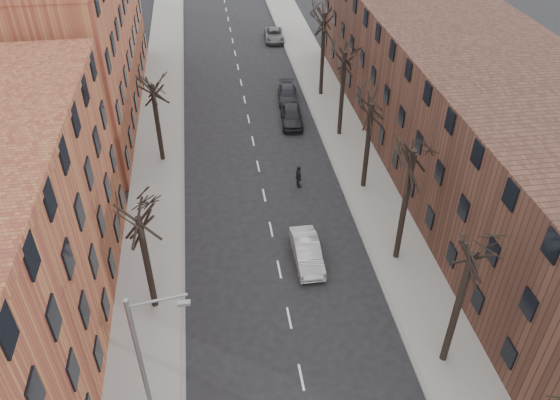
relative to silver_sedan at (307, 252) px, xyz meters
name	(u,v)px	position (x,y,z in m)	size (l,w,h in m)	color
sidewalk_left	(159,153)	(-9.86, 14.44, -0.68)	(4.00, 90.00, 0.15)	gray
sidewalk_right	(346,139)	(6.14, 14.44, -0.68)	(4.00, 90.00, 0.15)	gray
building_left_far	(58,38)	(-17.86, 23.44, 6.25)	(12.00, 28.00, 14.00)	brown
building_right	(470,108)	(14.14, 9.44, 4.25)	(12.00, 50.00, 10.00)	#513125
tree_right_b	(442,360)	(5.74, -8.56, -0.75)	(5.20, 5.20, 10.80)	black
tree_right_c	(395,258)	(5.74, -0.56, -0.75)	(5.20, 5.20, 11.60)	black
tree_right_d	(363,187)	(5.74, 7.44, -0.75)	(5.20, 5.20, 10.00)	black
tree_right_e	(339,135)	(5.74, 15.44, -0.75)	(5.20, 5.20, 10.80)	black
tree_right_f	(321,95)	(5.74, 23.44, -0.75)	(5.20, 5.20, 11.60)	black
tree_left_a	(156,306)	(-9.46, -2.56, -0.75)	(5.20, 5.20, 9.50)	black
tree_left_b	(163,160)	(-9.46, 13.44, -0.75)	(5.20, 5.20, 9.50)	black
streetlight	(146,366)	(-8.89, -10.56, 4.26)	(2.45, 0.22, 9.03)	slate
silver_sedan	(307,252)	(0.00, 0.00, 0.00)	(1.59, 4.57, 1.50)	#A6A8AD
parked_car_near	(292,116)	(1.94, 18.04, 0.03)	(1.85, 4.61, 1.57)	black
parked_car_mid	(288,94)	(2.29, 22.70, -0.10)	(1.84, 4.52, 1.31)	#202129
parked_car_far	(274,35)	(3.17, 38.85, -0.09)	(2.20, 4.77, 1.33)	#515458
pedestrian_crossing	(299,177)	(0.86, 8.15, 0.18)	(1.09, 0.45, 1.86)	black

